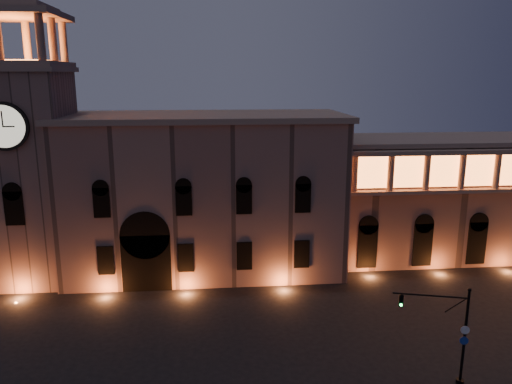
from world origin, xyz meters
TOP-DOWN VIEW (x-y plane):
  - ground at (0.00, 0.00)m, footprint 160.00×160.00m
  - government_building at (-2.08, 21.93)m, footprint 30.80×12.80m
  - clock_tower at (-20.50, 20.98)m, footprint 9.80×9.80m
  - colonnade_wing at (32.00, 23.92)m, footprint 40.60×11.50m
  - traffic_light at (15.46, -1.89)m, footprint 5.24×1.68m

SIDE VIEW (x-z plane):
  - ground at x=0.00m, z-range 0.00..0.00m
  - traffic_light at x=15.46m, z-range 0.19..7.59m
  - colonnade_wing at x=32.00m, z-range 0.08..14.58m
  - government_building at x=-2.08m, z-range -0.03..17.57m
  - clock_tower at x=-20.50m, z-range -3.70..28.70m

